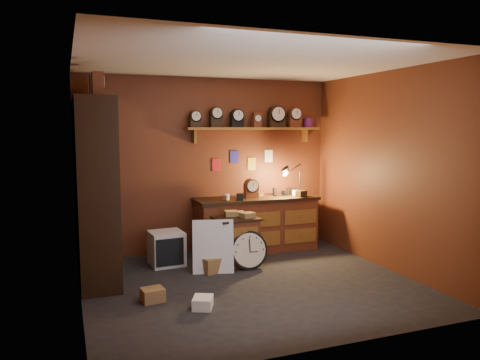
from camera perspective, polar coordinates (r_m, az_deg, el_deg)
The scene contains 11 objects.
floor at distance 5.95m, azimuth 1.37°, elevation -12.58°, with size 4.00×4.00×0.00m, color black.
room_shell at distance 5.75m, azimuth 1.43°, elevation 4.26°, with size 4.02×3.62×2.71m.
shelving_unit at distance 6.24m, azimuth -17.55°, elevation -0.17°, with size 0.47×1.60×2.58m.
workbench at distance 7.40m, azimuth 1.98°, elevation -5.00°, with size 1.94×0.66×1.36m.
low_cabinet at distance 6.67m, azimuth -0.49°, elevation -7.16°, with size 0.63×0.54×0.77m.
big_round_clock at distance 6.49m, azimuth 1.08°, elevation -8.54°, with size 0.53×0.17×0.53m.
white_panel at distance 6.41m, azimuth -3.27°, elevation -11.17°, with size 0.55×0.02×0.73m, color silver.
mini_fridge at distance 6.76m, azimuth -8.95°, elevation -8.22°, with size 0.49×0.51×0.47m.
floor_box_a at distance 5.47m, azimuth -10.60°, elevation -13.60°, with size 0.24×0.21×0.15m, color olive.
floor_box_b at distance 5.22m, azimuth -4.56°, elevation -14.67°, with size 0.20×0.24×0.12m, color white.
floor_box_c at distance 6.39m, azimuth -3.46°, elevation -10.29°, with size 0.27×0.22×0.20m, color olive.
Camera 1 is at (-2.11, -5.22, 1.94)m, focal length 35.00 mm.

